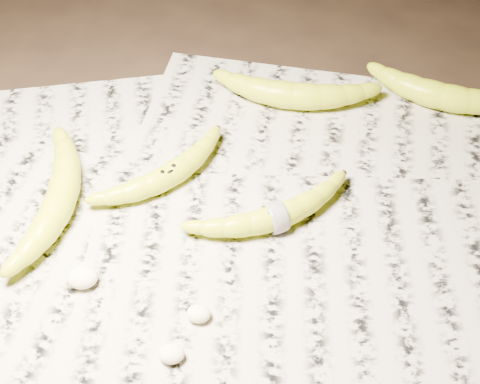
{
  "coord_description": "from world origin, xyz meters",
  "views": [
    {
      "loc": [
        0.05,
        -0.54,
        0.66
      ],
      "look_at": [
        0.03,
        -0.0,
        0.05
      ],
      "focal_mm": 50.0,
      "sensor_mm": 36.0,
      "label": 1
    }
  ],
  "objects_px": {
    "banana_center": "(168,174)",
    "banana_upper_a": "(294,94)",
    "banana_left_b": "(60,196)",
    "banana_taped": "(276,215)",
    "banana_upper_b": "(443,94)"
  },
  "relations": [
    {
      "from": "banana_upper_a",
      "to": "banana_upper_b",
      "type": "xyz_separation_m",
      "value": [
        0.22,
        0.01,
        -0.0
      ]
    },
    {
      "from": "banana_center",
      "to": "banana_left_b",
      "type": "bearing_deg",
      "value": 158.09
    },
    {
      "from": "banana_upper_a",
      "to": "banana_upper_b",
      "type": "relative_size",
      "value": 1.06
    },
    {
      "from": "banana_center",
      "to": "banana_upper_a",
      "type": "relative_size",
      "value": 0.86
    },
    {
      "from": "banana_left_b",
      "to": "banana_taped",
      "type": "relative_size",
      "value": 1.06
    },
    {
      "from": "banana_center",
      "to": "banana_upper_a",
      "type": "xyz_separation_m",
      "value": [
        0.17,
        0.17,
        0.0
      ]
    },
    {
      "from": "banana_taped",
      "to": "banana_center",
      "type": "bearing_deg",
      "value": 130.13
    },
    {
      "from": "banana_taped",
      "to": "banana_upper_a",
      "type": "height_order",
      "value": "banana_upper_a"
    },
    {
      "from": "banana_left_b",
      "to": "banana_upper_b",
      "type": "relative_size",
      "value": 1.05
    },
    {
      "from": "banana_left_b",
      "to": "banana_taped",
      "type": "height_order",
      "value": "banana_left_b"
    },
    {
      "from": "banana_taped",
      "to": "banana_upper_b",
      "type": "xyz_separation_m",
      "value": [
        0.24,
        0.24,
        0.0
      ]
    },
    {
      "from": "banana_taped",
      "to": "banana_upper_b",
      "type": "height_order",
      "value": "banana_upper_b"
    },
    {
      "from": "banana_left_b",
      "to": "banana_center",
      "type": "xyz_separation_m",
      "value": [
        0.13,
        0.05,
        -0.0
      ]
    },
    {
      "from": "banana_taped",
      "to": "banana_upper_b",
      "type": "relative_size",
      "value": 0.99
    },
    {
      "from": "banana_left_b",
      "to": "banana_upper_b",
      "type": "height_order",
      "value": "same"
    }
  ]
}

